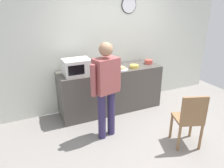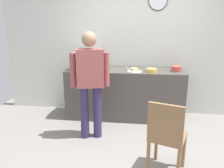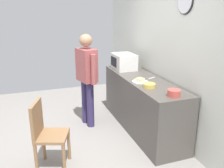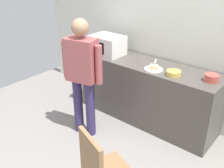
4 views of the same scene
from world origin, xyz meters
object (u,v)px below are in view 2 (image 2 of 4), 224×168
salad_bowl (152,70)px  fork_utensil (127,68)px  cereal_bowl (176,69)px  microwave (85,62)px  sandwich_plate (134,71)px  wooden_chair (167,135)px  spoon_utensil (85,66)px  person_standing (90,78)px

salad_bowl → fork_utensil: salad_bowl is taller
cereal_bowl → microwave: bearing=-177.8°
sandwich_plate → wooden_chair: 1.66m
fork_utensil → spoon_utensil: size_ratio=1.00×
microwave → person_standing: 0.85m
sandwich_plate → microwave: bearing=174.8°
microwave → salad_bowl: size_ratio=2.68×
sandwich_plate → salad_bowl: same height
fork_utensil → wooden_chair: bearing=-72.9°
spoon_utensil → person_standing: (0.36, -1.15, 0.04)m
cereal_bowl → spoon_utensil: (-1.75, 0.28, -0.04)m
spoon_utensil → person_standing: size_ratio=0.10×
fork_utensil → person_standing: (-0.51, -1.01, 0.04)m
salad_bowl → spoon_utensil: (-1.31, 0.42, -0.03)m
cereal_bowl → wooden_chair: size_ratio=0.19×
person_standing → wooden_chair: (1.07, -0.82, -0.45)m
sandwich_plate → salad_bowl: (0.30, 0.01, 0.01)m
cereal_bowl → fork_utensil: size_ratio=1.04×
salad_bowl → person_standing: (-0.95, -0.73, 0.01)m
salad_bowl → wooden_chair: bearing=-85.5°
cereal_bowl → person_standing: person_standing is taller
sandwich_plate → wooden_chair: (0.42, -1.54, -0.43)m
sandwich_plate → wooden_chair: sandwich_plate is taller
microwave → sandwich_plate: microwave is taller
microwave → sandwich_plate: size_ratio=1.96×
wooden_chair → microwave: bearing=129.2°
wooden_chair → cereal_bowl: bearing=79.1°
microwave → cereal_bowl: 1.66m
spoon_utensil → wooden_chair: size_ratio=0.18×
cereal_bowl → person_standing: (-1.40, -0.87, -0.00)m
person_standing → wooden_chair: 1.42m
person_standing → microwave: bearing=107.7°
spoon_utensil → person_standing: person_standing is taller
fork_utensil → spoon_utensil: (-0.86, 0.14, 0.00)m
salad_bowl → cereal_bowl: (0.45, 0.14, 0.01)m
salad_bowl → fork_utensil: (-0.44, 0.28, -0.03)m
sandwich_plate → person_standing: 0.97m
cereal_bowl → fork_utensil: 0.90m
fork_utensil → person_standing: person_standing is taller
microwave → spoon_utensil: microwave is taller
microwave → person_standing: person_standing is taller
sandwich_plate → spoon_utensil: size_ratio=1.50×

